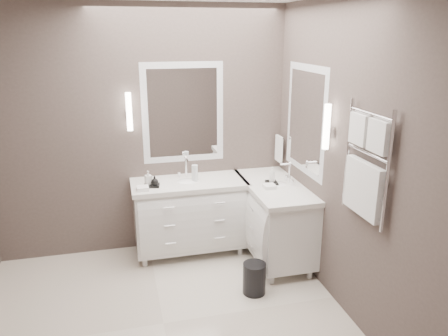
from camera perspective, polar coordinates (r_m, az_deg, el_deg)
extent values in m
cube|color=beige|center=(4.02, -7.90, -19.52)|extent=(3.20, 3.00, 0.01)
cube|color=#4D423E|center=(4.84, -10.61, 4.54)|extent=(3.20, 0.01, 2.70)
cube|color=#4D423E|center=(2.02, -4.47, -13.83)|extent=(3.20, 0.01, 2.70)
cube|color=#4D423E|center=(3.87, 15.53, 0.98)|extent=(0.01, 3.00, 2.70)
cube|color=white|center=(4.90, -4.52, -6.13)|extent=(1.20, 0.55, 0.70)
cube|color=white|center=(4.77, -4.62, -1.99)|extent=(1.24, 0.59, 0.05)
ellipsoid|color=white|center=(4.77, -4.62, -2.16)|extent=(0.36, 0.28, 0.12)
cylinder|color=white|center=(4.87, -4.98, 0.11)|extent=(0.02, 0.02, 0.22)
cube|color=white|center=(4.83, 6.52, -6.59)|extent=(0.55, 1.20, 0.70)
cube|color=white|center=(4.69, 6.67, -2.39)|extent=(0.59, 1.24, 0.05)
ellipsoid|color=white|center=(4.69, 6.66, -2.57)|extent=(0.36, 0.28, 0.12)
cylinder|color=white|center=(4.70, 8.55, -0.67)|extent=(0.02, 0.02, 0.22)
cube|color=white|center=(4.83, -5.36, 7.16)|extent=(0.90, 0.02, 1.10)
cube|color=white|center=(4.83, -5.36, 7.16)|extent=(0.77, 0.02, 0.96)
cube|color=white|center=(4.51, 10.59, 6.20)|extent=(0.02, 0.90, 1.10)
cube|color=white|center=(4.51, 10.59, 6.20)|extent=(0.02, 0.90, 0.96)
cube|color=white|center=(4.72, -12.26, 6.60)|extent=(0.05, 0.05, 0.10)
cylinder|color=white|center=(4.71, -12.29, 7.19)|extent=(0.06, 0.06, 0.40)
cube|color=white|center=(3.97, 13.21, 4.55)|extent=(0.05, 0.05, 0.10)
cylinder|color=white|center=(3.96, 13.26, 5.26)|extent=(0.06, 0.06, 0.40)
cylinder|color=white|center=(5.06, 7.35, 4.07)|extent=(0.02, 0.22, 0.02)
cube|color=white|center=(5.09, 7.18, 2.53)|extent=(0.03, 0.17, 0.30)
cylinder|color=white|center=(3.27, 20.63, -0.63)|extent=(0.03, 0.03, 0.90)
cylinder|color=white|center=(3.71, 15.91, 1.89)|extent=(0.03, 0.03, 0.90)
cube|color=white|center=(3.32, 19.58, 3.88)|extent=(0.06, 0.22, 0.24)
cube|color=white|center=(3.54, 17.30, 4.86)|extent=(0.06, 0.22, 0.24)
cube|color=white|center=(3.55, 17.74, -2.55)|extent=(0.06, 0.46, 0.42)
cylinder|color=black|center=(4.30, 3.97, -14.18)|extent=(0.27, 0.27, 0.31)
cube|color=black|center=(4.63, -9.42, -2.27)|extent=(0.18, 0.15, 0.02)
cube|color=black|center=(4.67, 6.26, -1.95)|extent=(0.14, 0.17, 0.02)
cylinder|color=silver|center=(4.71, -3.84, -0.70)|extent=(0.07, 0.07, 0.19)
imported|color=white|center=(4.62, -9.86, -1.23)|extent=(0.08, 0.08, 0.14)
imported|color=black|center=(4.59, -9.05, -1.64)|extent=(0.10, 0.10, 0.10)
imported|color=white|center=(4.65, 6.29, -0.87)|extent=(0.07, 0.07, 0.16)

